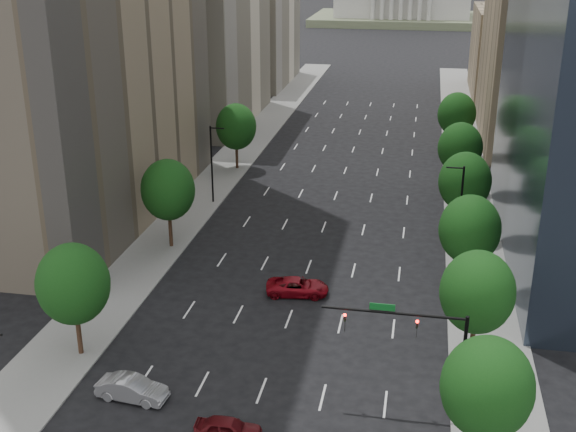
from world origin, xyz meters
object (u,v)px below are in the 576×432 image
Objects in this scene: traffic_signal at (425,339)px; car_silver at (132,389)px; car_maroon at (228,429)px; car_red_far at (297,287)px.

car_silver is at bearing -172.41° from traffic_signal.
car_maroon is at bearing -155.18° from traffic_signal.
car_silver reaches higher than car_red_far.
car_red_far is (-10.59, 14.35, -4.43)m from traffic_signal.
car_red_far is at bearing -4.67° from car_maroon.
car_maroon is 0.78× the size of car_red_far.
car_maroon is 19.65m from car_red_far.
traffic_signal reaches higher than car_red_far.
car_silver reaches higher than car_maroon.
car_maroon is at bearing -105.25° from car_silver.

